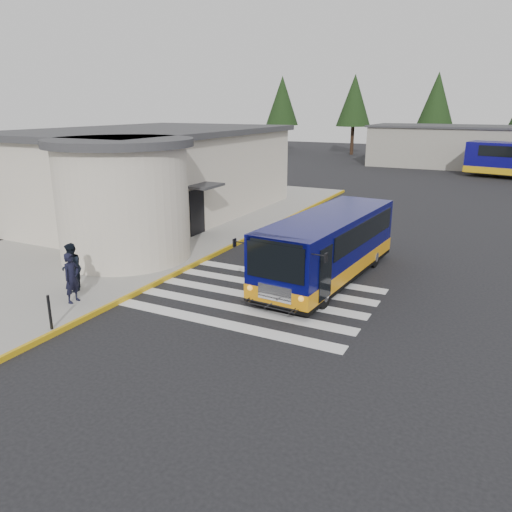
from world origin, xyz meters
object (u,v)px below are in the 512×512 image
at_px(transit_bus, 328,249).
at_px(pedestrian_a, 72,278).
at_px(bollard, 50,312).
at_px(pedestrian_b, 71,267).

distance_m(transit_bus, pedestrian_a, 8.84).
xyz_separation_m(pedestrian_a, bollard, (0.99, -1.79, -0.30)).
height_order(transit_bus, bollard, transit_bus).
relative_size(pedestrian_a, pedestrian_b, 0.98).
xyz_separation_m(transit_bus, pedestrian_b, (-7.16, -5.39, -0.19)).
xyz_separation_m(transit_bus, pedestrian_a, (-6.38, -6.12, -0.20)).
distance_m(pedestrian_a, bollard, 2.06).
xyz_separation_m(pedestrian_a, pedestrian_b, (-0.78, 0.73, 0.01)).
bearing_deg(transit_bus, pedestrian_b, -138.50).
bearing_deg(bollard, transit_bus, 55.68).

